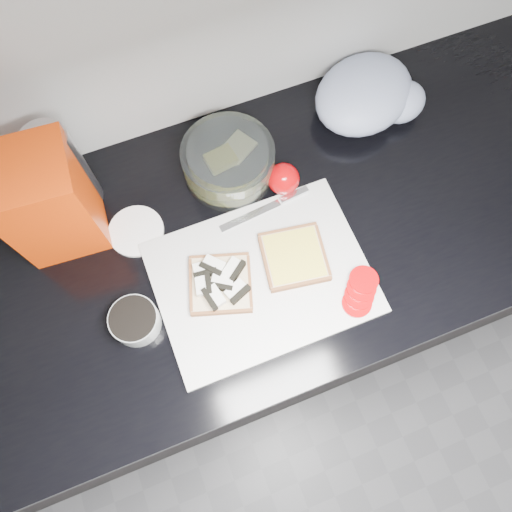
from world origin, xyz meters
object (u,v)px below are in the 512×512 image
Objects in this scene: bread_bag at (48,202)px; steel_canister at (64,171)px; cutting_board at (262,278)px; glass_bowl at (228,162)px.

bread_bag is 1.11× the size of steel_canister.
bread_bag reaches higher than cutting_board.
cutting_board is 1.93× the size of steel_canister.
cutting_board is 1.73× the size of bread_bag.
cutting_board is at bearing -95.69° from glass_bowl.
glass_bowl reaches higher than cutting_board.
cutting_board is at bearing -33.09° from bread_bag.
cutting_board is 0.42m from steel_canister.
steel_canister reaches higher than cutting_board.
glass_bowl is 0.90× the size of steel_canister.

